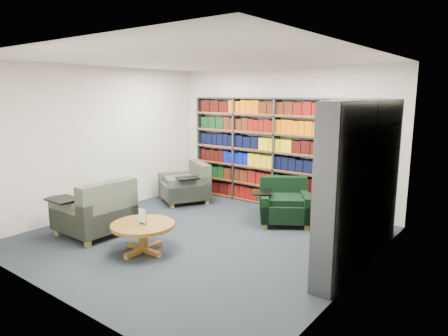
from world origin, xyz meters
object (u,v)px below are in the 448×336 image
Objects in this scene: chair_teal_front at (97,213)px; coffee_table at (143,229)px; chair_teal_left at (188,186)px; chair_green_right at (284,205)px.

chair_teal_front reaches higher than coffee_table.
chair_teal_left is at bearing 95.54° from chair_teal_front.
chair_teal_left is 1.35× the size of coffee_table.
chair_green_right is 1.29× the size of coffee_table.
chair_green_right reaches higher than coffee_table.
chair_teal_left is at bearing -179.10° from chair_green_right.
coffee_table is (1.15, -0.04, -0.03)m from chair_teal_front.
chair_teal_front is 1.29× the size of coffee_table.
chair_teal_left is at bearing 119.20° from coffee_table.
chair_teal_front is 1.15m from coffee_table.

